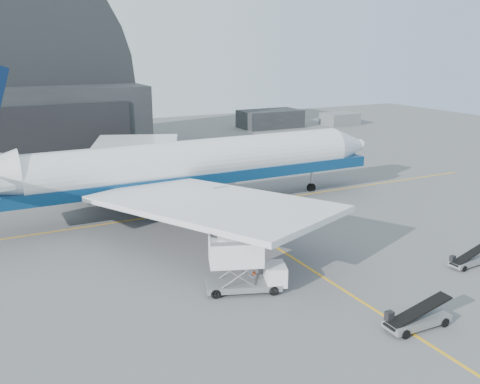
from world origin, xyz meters
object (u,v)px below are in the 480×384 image
catering_truck (243,265)px  belt_loader_a (416,319)px  pushback_tug (289,218)px  belt_loader_b (468,261)px  airliner (180,166)px

catering_truck → belt_loader_a: catering_truck is taller
catering_truck → belt_loader_a: bearing=-32.3°
pushback_tug → catering_truck: bearing=-157.0°
belt_loader_b → belt_loader_a: bearing=-157.3°
catering_truck → belt_loader_a: size_ratio=1.29×
airliner → catering_truck: (-3.43, -22.07, -3.08)m
catering_truck → belt_loader_a: (7.92, -10.37, -1.56)m
pushback_tug → belt_loader_a: bearing=-122.3°
pushback_tug → belt_loader_b: bearing=-86.9°
airliner → catering_truck: bearing=-98.8°
airliner → belt_loader_a: bearing=-82.1°
airliner → catering_truck: 22.55m
airliner → pushback_tug: 13.87m
airliner → pushback_tug: (8.38, -10.06, -4.57)m
catering_truck → pushback_tug: (11.81, 12.01, -1.49)m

